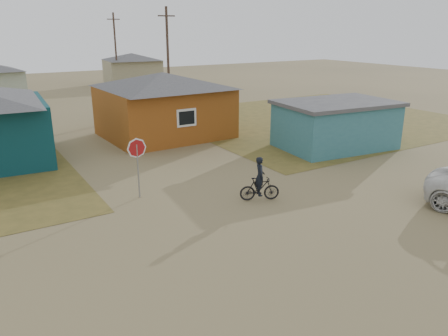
{
  "coord_description": "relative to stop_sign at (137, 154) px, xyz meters",
  "views": [
    {
      "loc": [
        -8.24,
        -10.6,
        6.44
      ],
      "look_at": [
        0.08,
        3.0,
        1.3
      ],
      "focal_mm": 35.0,
      "sensor_mm": 36.0,
      "label": 1
    }
  ],
  "objects": [
    {
      "name": "ground",
      "position": [
        2.66,
        -4.95,
        -1.79
      ],
      "size": [
        120.0,
        120.0,
        0.0
      ],
      "primitive_type": "plane",
      "color": "olive"
    },
    {
      "name": "grass_ne",
      "position": [
        16.66,
        8.05,
        -1.78
      ],
      "size": [
        20.0,
        18.0,
        0.0
      ],
      "primitive_type": "cube",
      "color": "brown",
      "rests_on": "ground"
    },
    {
      "name": "house_yellow",
      "position": [
        5.16,
        9.05,
        0.22
      ],
      "size": [
        7.72,
        6.76,
        3.9
      ],
      "color": "#8E4915",
      "rests_on": "ground"
    },
    {
      "name": "shed_turquoise",
      "position": [
        12.16,
        1.55,
        -0.48
      ],
      "size": [
        6.71,
        4.93,
        2.6
      ],
      "color": "#38737C",
      "rests_on": "ground"
    },
    {
      "name": "house_beige_east",
      "position": [
        12.66,
        35.05,
        0.07
      ],
      "size": [
        6.95,
        6.05,
        3.6
      ],
      "color": "gray",
      "rests_on": "ground"
    },
    {
      "name": "utility_pole_near",
      "position": [
        9.16,
        17.05,
        2.35
      ],
      "size": [
        1.4,
        0.2,
        8.0
      ],
      "color": "#443329",
      "rests_on": "ground"
    },
    {
      "name": "utility_pole_far",
      "position": [
        10.16,
        33.05,
        2.35
      ],
      "size": [
        1.4,
        0.2,
        8.0
      ],
      "color": "#443329",
      "rests_on": "ground"
    },
    {
      "name": "stop_sign",
      "position": [
        0.0,
        0.0,
        0.0
      ],
      "size": [
        0.76,
        0.3,
        2.43
      ],
      "color": "gray",
      "rests_on": "ground"
    },
    {
      "name": "cyclist",
      "position": [
        3.89,
        -2.72,
        -1.15
      ],
      "size": [
        1.6,
        1.04,
        1.76
      ],
      "color": "black",
      "rests_on": "ground"
    }
  ]
}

